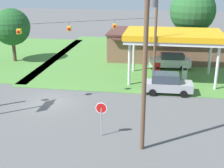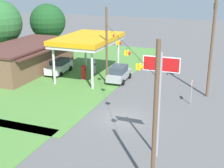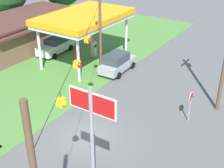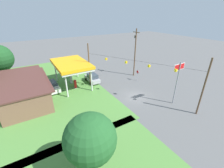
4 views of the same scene
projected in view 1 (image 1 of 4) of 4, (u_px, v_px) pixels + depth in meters
name	position (u px, v px, depth m)	size (l,w,h in m)	color
ground_plane	(50.00, 102.00, 27.74)	(160.00, 160.00, 0.00)	#565656
grass_verge_station_corner	(184.00, 59.00, 41.94)	(36.00, 28.00, 0.04)	#4C7F38
gas_station_canopy	(173.00, 36.00, 32.26)	(9.95, 6.31, 5.21)	silver
gas_station_store	(164.00, 45.00, 41.72)	(14.80, 7.76, 3.72)	brown
fuel_pump_near	(158.00, 71.00, 33.73)	(0.71, 0.56, 1.79)	gray
fuel_pump_far	(185.00, 73.00, 33.31)	(0.71, 0.56, 1.79)	gray
car_at_pumps_front	(167.00, 83.00, 29.55)	(4.64, 2.21, 1.97)	#9E9EA3
car_at_pumps_rear	(170.00, 61.00, 37.49)	(5.05, 2.38, 1.84)	white
stop_sign_roadside	(101.00, 112.00, 21.36)	(0.80, 0.08, 2.50)	#99999E
utility_pole_main	(146.00, 56.00, 18.27)	(2.20, 0.44, 11.11)	brown
signal_span_gantry	(46.00, 48.00, 26.12)	(18.13, 10.24, 8.95)	brown
tree_behind_station	(193.00, 11.00, 46.50)	(6.78, 6.78, 9.11)	#4C3828
tree_west_verge	(12.00, 27.00, 39.59)	(4.67, 4.67, 6.84)	#4C3828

